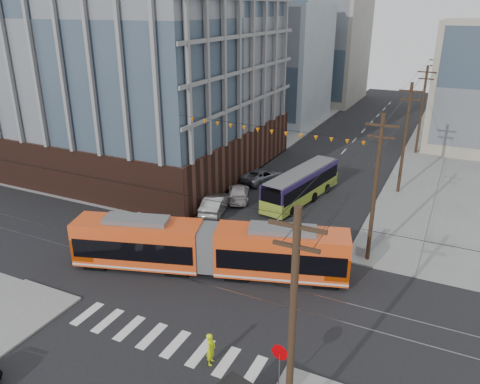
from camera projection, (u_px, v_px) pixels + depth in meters
name	position (u px, v px, depth m)	size (l,w,h in m)	color
ground	(191.00, 311.00, 28.85)	(160.00, 160.00, 0.00)	slate
office_building	(124.00, 38.00, 51.70)	(30.00, 25.00, 28.60)	#381E16
bg_bldg_nw_near	(266.00, 63.00, 75.92)	(18.00, 16.00, 18.00)	#8C99A5
bg_bldg_nw_far	(320.00, 48.00, 91.09)	(16.00, 18.00, 20.00)	gray
utility_pole_near	(292.00, 335.00, 18.37)	(0.30, 0.30, 11.00)	black
utility_pole_far	(432.00, 92.00, 70.28)	(0.30, 0.30, 11.00)	black
streetcar	(208.00, 248.00, 32.51)	(19.20, 2.70, 3.70)	#E24A19
city_bus	(301.00, 185.00, 44.85)	(2.40, 11.06, 3.13)	#28174C
parked_car_silver	(216.00, 204.00, 42.45)	(1.76, 5.04, 1.66)	#9E9E9E
parked_car_white	(238.00, 193.00, 45.29)	(1.97, 4.85, 1.41)	#BBB5B5
parked_car_grey	(263.00, 175.00, 49.91)	(2.40, 5.21, 1.45)	slate
pedestrian	(211.00, 349.00, 24.32)	(0.67, 0.44, 1.85)	#D2F107
stop_sign	(279.00, 372.00, 22.11)	(0.85, 0.85, 2.78)	#C10005
jersey_barrier	(371.00, 242.00, 36.44)	(0.95, 4.24, 0.85)	slate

